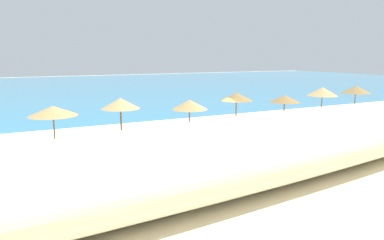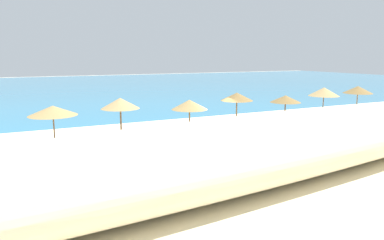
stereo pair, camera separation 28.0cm
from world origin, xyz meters
name	(u,v)px [view 2 (the right image)]	position (x,y,z in m)	size (l,w,h in m)	color
ground_plane	(220,137)	(0.00, 0.00, 0.00)	(160.00, 160.00, 0.00)	beige
sea_water	(95,87)	(0.00, 43.28, 0.00)	(160.00, 71.27, 0.01)	teal
dune_ridge	(236,153)	(-3.95, -8.05, 1.43)	(54.17, 5.16, 2.86)	beige
beach_umbrella_1	(53,111)	(-10.25, 0.51, 2.42)	(2.63, 2.63, 2.70)	brown
beach_umbrella_2	(120,103)	(-6.45, 0.77, 2.57)	(2.30, 2.30, 2.90)	brown
beach_umbrella_3	(189,105)	(-1.97, 0.55, 2.25)	(2.35, 2.35, 2.57)	brown
beach_umbrella_4	(237,97)	(1.91, 0.95, 2.53)	(2.27, 2.27, 2.82)	brown
beach_umbrella_5	(286,99)	(6.14, 0.80, 2.17)	(2.29, 2.29, 2.44)	brown
beach_umbrella_6	(324,92)	(10.19, 0.97, 2.52)	(2.42, 2.42, 2.87)	brown
beach_umbrella_7	(358,90)	(14.19, 1.05, 2.50)	(2.42, 2.42, 2.82)	brown
lounge_chair_0	(191,136)	(-2.43, -0.64, 0.44)	(1.44, 0.95, 0.98)	yellow
lounge_chair_1	(360,116)	(13.51, 0.05, 0.40)	(1.59, 1.04, 1.00)	white
beach_ball	(294,137)	(4.13, -2.54, 0.14)	(0.28, 0.28, 0.28)	blue
cooler_box	(157,137)	(-3.98, 1.26, 0.16)	(0.45, 0.41, 0.33)	white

